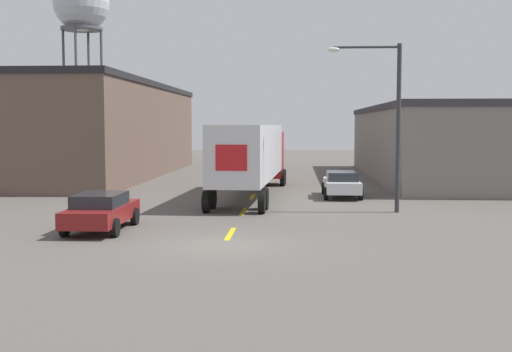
% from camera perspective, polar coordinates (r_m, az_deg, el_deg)
% --- Properties ---
extents(ground_plane, '(160.00, 160.00, 0.00)m').
position_cam_1_polar(ground_plane, '(21.06, -2.92, -6.21)').
color(ground_plane, '#56514C').
extents(road_centerline, '(0.20, 14.79, 0.01)m').
position_cam_1_polar(road_centerline, '(29.28, -1.11, -3.16)').
color(road_centerline, gold).
rests_on(road_centerline, ground_plane).
extents(warehouse_left, '(10.72, 29.68, 7.13)m').
position_cam_1_polar(warehouse_left, '(51.42, -14.20, 4.02)').
color(warehouse_left, brown).
rests_on(warehouse_left, ground_plane).
extents(warehouse_right, '(13.05, 27.49, 5.30)m').
position_cam_1_polar(warehouse_right, '(49.39, 17.66, 2.86)').
color(warehouse_right, slate).
rests_on(warehouse_right, ground_plane).
extents(semi_truck, '(3.55, 16.05, 3.93)m').
position_cam_1_polar(semi_truck, '(35.47, -0.31, 2.07)').
color(semi_truck, '#B21919').
rests_on(semi_truck, ground_plane).
extents(parked_car_left_near, '(2.03, 4.53, 1.41)m').
position_cam_1_polar(parked_car_left_near, '(24.60, -13.60, -3.00)').
color(parked_car_left_near, maroon).
rests_on(parked_car_left_near, ground_plane).
extents(parked_car_right_mid, '(2.03, 4.53, 1.41)m').
position_cam_1_polar(parked_car_right_mid, '(35.26, 7.62, -0.65)').
color(parked_car_right_mid, silver).
rests_on(parked_car_right_mid, ground_plane).
extents(water_tower, '(6.08, 6.08, 20.29)m').
position_cam_1_polar(water_tower, '(75.01, -15.26, 14.42)').
color(water_tower, '#47474C').
rests_on(water_tower, ground_plane).
extents(street_lamp, '(3.29, 0.32, 7.53)m').
position_cam_1_polar(street_lamp, '(29.34, 11.70, 5.52)').
color(street_lamp, '#2D2D30').
rests_on(street_lamp, ground_plane).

